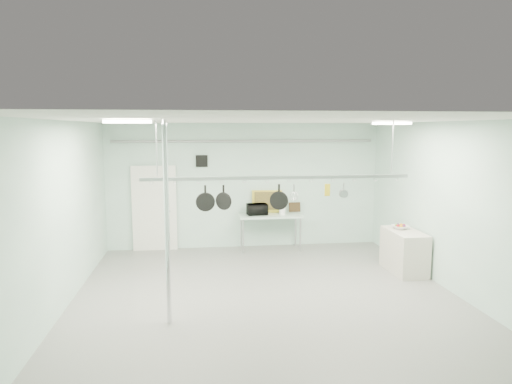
{
  "coord_description": "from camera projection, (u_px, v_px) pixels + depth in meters",
  "views": [
    {
      "loc": [
        -1.24,
        -7.6,
        3.06
      ],
      "look_at": [
        -0.11,
        1.0,
        1.85
      ],
      "focal_mm": 32.0,
      "sensor_mm": 36.0,
      "label": 1
    }
  ],
  "objects": [
    {
      "name": "painting_small",
      "position": [
        295.0,
        207.0,
        11.9
      ],
      "size": [
        0.3,
        0.09,
        0.25
      ],
      "primitive_type": "cube",
      "rotation": [
        -0.17,
        0.0,
        0.03
      ],
      "color": "#322211",
      "rests_on": "prep_table"
    },
    {
      "name": "microwave",
      "position": [
        257.0,
        209.0,
        11.49
      ],
      "size": [
        0.53,
        0.39,
        0.28
      ],
      "primitive_type": "imported",
      "rotation": [
        0.0,
        0.0,
        3.24
      ],
      "color": "black",
      "rests_on": "prep_table"
    },
    {
      "name": "chrome_pole",
      "position": [
        167.0,
        224.0,
        7.02
      ],
      "size": [
        0.08,
        0.08,
        3.2
      ],
      "primitive_type": "cylinder",
      "color": "silver",
      "rests_on": "floor"
    },
    {
      "name": "grater",
      "position": [
        327.0,
        190.0,
        8.21
      ],
      "size": [
        0.1,
        0.05,
        0.24
      ],
      "primitive_type": null,
      "rotation": [
        0.0,
        0.0,
        0.35
      ],
      "color": "gold",
      "rests_on": "pot_rack"
    },
    {
      "name": "right_wall",
      "position": [
        459.0,
        210.0,
        8.27
      ],
      "size": [
        0.02,
        8.0,
        3.2
      ],
      "primitive_type": "cube",
      "color": "silver",
      "rests_on": "floor"
    },
    {
      "name": "saucepan",
      "position": [
        344.0,
        190.0,
        8.25
      ],
      "size": [
        0.16,
        0.12,
        0.26
      ],
      "primitive_type": null,
      "rotation": [
        0.0,
        0.0,
        -0.22
      ],
      "color": "silver",
      "rests_on": "pot_rack"
    },
    {
      "name": "ceiling",
      "position": [
        270.0,
        121.0,
        7.61
      ],
      "size": [
        7.0,
        8.0,
        0.02
      ],
      "primitive_type": "cube",
      "color": "silver",
      "rests_on": "back_wall"
    },
    {
      "name": "coffee_canister",
      "position": [
        282.0,
        210.0,
        11.5
      ],
      "size": [
        0.19,
        0.19,
        0.23
      ],
      "primitive_type": "cylinder",
      "rotation": [
        0.0,
        0.0,
        -0.28
      ],
      "color": "white",
      "rests_on": "prep_table"
    },
    {
      "name": "pot_rack",
      "position": [
        278.0,
        176.0,
        8.06
      ],
      "size": [
        4.8,
        0.06,
        1.0
      ],
      "color": "#B7B7BC",
      "rests_on": "ceiling"
    },
    {
      "name": "conduit_pipe",
      "position": [
        245.0,
        141.0,
        11.5
      ],
      "size": [
        6.6,
        0.07,
        0.07
      ],
      "primitive_type": "cylinder",
      "rotation": [
        0.0,
        1.57,
        0.0
      ],
      "color": "gray",
      "rests_on": "back_wall"
    },
    {
      "name": "skillet_left",
      "position": [
        205.0,
        198.0,
        7.94
      ],
      "size": [
        0.33,
        0.06,
        0.44
      ],
      "primitive_type": null,
      "rotation": [
        0.0,
        0.0,
        -0.01
      ],
      "color": "black",
      "rests_on": "pot_rack"
    },
    {
      "name": "whisk",
      "position": [
        294.0,
        193.0,
        8.14
      ],
      "size": [
        0.16,
        0.16,
        0.33
      ],
      "primitive_type": null,
      "rotation": [
        0.0,
        0.0,
        0.01
      ],
      "color": "silver",
      "rests_on": "pot_rack"
    },
    {
      "name": "fruit_bowl",
      "position": [
        400.0,
        227.0,
        9.88
      ],
      "size": [
        0.42,
        0.42,
        0.08
      ],
      "primitive_type": "imported",
      "rotation": [
        0.0,
        0.0,
        0.26
      ],
      "color": "silver",
      "rests_on": "side_cabinet"
    },
    {
      "name": "side_cabinet",
      "position": [
        404.0,
        251.0,
        9.76
      ],
      "size": [
        0.6,
        1.2,
        0.9
      ],
      "primitive_type": "cube",
      "color": "beige",
      "rests_on": "floor"
    },
    {
      "name": "prep_table",
      "position": [
        270.0,
        217.0,
        11.54
      ],
      "size": [
        1.6,
        0.7,
        0.91
      ],
      "color": "silver",
      "rests_on": "floor"
    },
    {
      "name": "light_panel_left",
      "position": [
        128.0,
        122.0,
        6.54
      ],
      "size": [
        0.65,
        0.3,
        0.05
      ],
      "primitive_type": "cube",
      "color": "white",
      "rests_on": "ceiling"
    },
    {
      "name": "skillet_mid",
      "position": [
        224.0,
        197.0,
        7.98
      ],
      "size": [
        0.29,
        0.22,
        0.42
      ],
      "primitive_type": null,
      "rotation": [
        0.0,
        0.0,
        -0.58
      ],
      "color": "black",
      "rests_on": "pot_rack"
    },
    {
      "name": "light_panel_right",
      "position": [
        392.0,
        123.0,
        8.51
      ],
      "size": [
        0.65,
        0.3,
        0.05
      ],
      "primitive_type": "cube",
      "color": "white",
      "rests_on": "ceiling"
    },
    {
      "name": "door",
      "position": [
        155.0,
        209.0,
        11.47
      ],
      "size": [
        1.1,
        0.1,
        2.2
      ],
      "primitive_type": "cube",
      "color": "silver",
      "rests_on": "floor"
    },
    {
      "name": "painting_large",
      "position": [
        267.0,
        201.0,
        11.78
      ],
      "size": [
        0.79,
        0.19,
        0.58
      ],
      "primitive_type": "cube",
      "rotation": [
        -0.14,
        0.0,
        -0.08
      ],
      "color": "gold",
      "rests_on": "prep_table"
    },
    {
      "name": "skillet_right",
      "position": [
        279.0,
        196.0,
        8.11
      ],
      "size": [
        0.33,
        0.18,
        0.44
      ],
      "primitive_type": null,
      "rotation": [
        0.0,
        0.0,
        -0.37
      ],
      "color": "black",
      "rests_on": "pot_rack"
    },
    {
      "name": "back_wall",
      "position": [
        245.0,
        186.0,
        11.74
      ],
      "size": [
        7.0,
        0.02,
        3.2
      ],
      "primitive_type": "cube",
      "color": "silver",
      "rests_on": "floor"
    },
    {
      "name": "wall_vent",
      "position": [
        202.0,
        161.0,
        11.49
      ],
      "size": [
        0.3,
        0.04,
        0.3
      ],
      "primitive_type": "cube",
      "color": "black",
      "rests_on": "back_wall"
    },
    {
      "name": "fruit_cluster",
      "position": [
        400.0,
        225.0,
        9.87
      ],
      "size": [
        0.24,
        0.24,
        0.09
      ],
      "primitive_type": null,
      "color": "#A00E13",
      "rests_on": "fruit_bowl"
    },
    {
      "name": "floor",
      "position": [
        269.0,
        303.0,
        8.04
      ],
      "size": [
        8.0,
        8.0,
        0.0
      ],
      "primitive_type": "plane",
      "color": "gray",
      "rests_on": "ground"
    }
  ]
}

